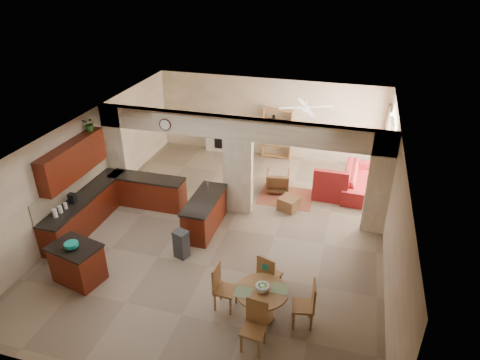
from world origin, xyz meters
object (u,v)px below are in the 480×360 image
(kitchen_island, at_px, (78,263))
(dining_table, at_px, (261,299))
(sofa, at_px, (360,180))
(armchair, at_px, (278,181))

(kitchen_island, relative_size, dining_table, 1.15)
(sofa, height_order, armchair, sofa)
(armchair, bearing_deg, dining_table, 89.38)
(dining_table, relative_size, armchair, 1.48)
(kitchen_island, distance_m, dining_table, 4.19)
(kitchen_island, bearing_deg, sofa, 58.05)
(sofa, distance_m, armchair, 2.53)
(dining_table, bearing_deg, sofa, 73.83)
(dining_table, distance_m, armchair, 5.30)
(armchair, bearing_deg, sofa, -171.78)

